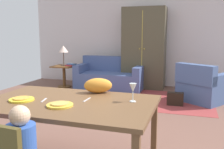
% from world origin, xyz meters
% --- Properties ---
extents(ground_plane, '(7.15, 6.16, 0.02)m').
position_xyz_m(ground_plane, '(0.00, 0.48, -0.01)').
color(ground_plane, brown).
extents(back_wall, '(7.15, 0.10, 2.70)m').
position_xyz_m(back_wall, '(0.00, 3.61, 1.35)').
color(back_wall, silver).
rests_on(back_wall, ground_plane).
extents(dining_table, '(1.71, 1.07, 0.76)m').
position_xyz_m(dining_table, '(-0.12, -1.18, 0.69)').
color(dining_table, brown).
rests_on(dining_table, ground_plane).
extents(plate_near_man, '(0.25, 0.25, 0.02)m').
position_xyz_m(plate_near_man, '(-0.59, -1.30, 0.77)').
color(plate_near_man, yellow).
rests_on(plate_near_man, dining_table).
extents(pizza_near_man, '(0.17, 0.17, 0.01)m').
position_xyz_m(pizza_near_man, '(-0.59, -1.30, 0.78)').
color(pizza_near_man, gold).
rests_on(pizza_near_man, plate_near_man).
extents(plate_near_child, '(0.25, 0.25, 0.02)m').
position_xyz_m(plate_near_child, '(-0.12, -1.36, 0.77)').
color(plate_near_child, gold).
rests_on(plate_near_child, dining_table).
extents(pizza_near_child, '(0.17, 0.17, 0.01)m').
position_xyz_m(pizza_near_child, '(-0.12, -1.36, 0.78)').
color(pizza_near_child, gold).
rests_on(pizza_near_child, plate_near_child).
extents(wine_glass, '(0.07, 0.07, 0.19)m').
position_xyz_m(wine_glass, '(0.50, -1.00, 0.89)').
color(wine_glass, silver).
rests_on(wine_glass, dining_table).
extents(fork, '(0.05, 0.15, 0.01)m').
position_xyz_m(fork, '(-0.38, -1.23, 0.76)').
color(fork, silver).
rests_on(fork, dining_table).
extents(knife, '(0.01, 0.17, 0.01)m').
position_xyz_m(knife, '(0.03, -1.08, 0.76)').
color(knife, silver).
rests_on(knife, dining_table).
extents(cat, '(0.36, 0.27, 0.17)m').
position_xyz_m(cat, '(0.03, -0.74, 0.84)').
color(cat, orange).
rests_on(cat, dining_table).
extents(area_rug, '(2.60, 1.80, 0.01)m').
position_xyz_m(area_rug, '(0.22, 2.01, 0.00)').
color(area_rug, '#923534').
rests_on(area_rug, ground_plane).
extents(couch, '(1.74, 0.86, 0.82)m').
position_xyz_m(couch, '(-1.00, 2.87, 0.30)').
color(couch, '#46598D').
rests_on(couch, ground_plane).
extents(armchair, '(1.18, 1.19, 0.82)m').
position_xyz_m(armchair, '(1.27, 2.16, 0.32)').
color(armchair, '#435988').
rests_on(armchair, ground_plane).
extents(armoire, '(1.10, 0.59, 2.10)m').
position_xyz_m(armoire, '(-0.19, 3.22, 1.05)').
color(armoire, '#4D4531').
rests_on(armoire, ground_plane).
extents(side_table, '(0.56, 0.56, 0.58)m').
position_xyz_m(side_table, '(-2.23, 2.61, 0.38)').
color(side_table, brown).
rests_on(side_table, ground_plane).
extents(table_lamp, '(0.26, 0.26, 0.54)m').
position_xyz_m(table_lamp, '(-2.23, 2.61, 1.01)').
color(table_lamp, '#4F3B30').
rests_on(table_lamp, side_table).
extents(book_lower, '(0.22, 0.16, 0.03)m').
position_xyz_m(book_lower, '(-2.04, 2.60, 0.59)').
color(book_lower, maroon).
rests_on(book_lower, side_table).
extents(book_upper, '(0.22, 0.16, 0.03)m').
position_xyz_m(book_upper, '(-2.03, 2.67, 0.62)').
color(book_upper, '#355276').
rests_on(book_upper, book_lower).
extents(handbag, '(0.32, 0.16, 0.26)m').
position_xyz_m(handbag, '(0.75, 1.71, 0.13)').
color(handbag, black).
rests_on(handbag, ground_plane).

